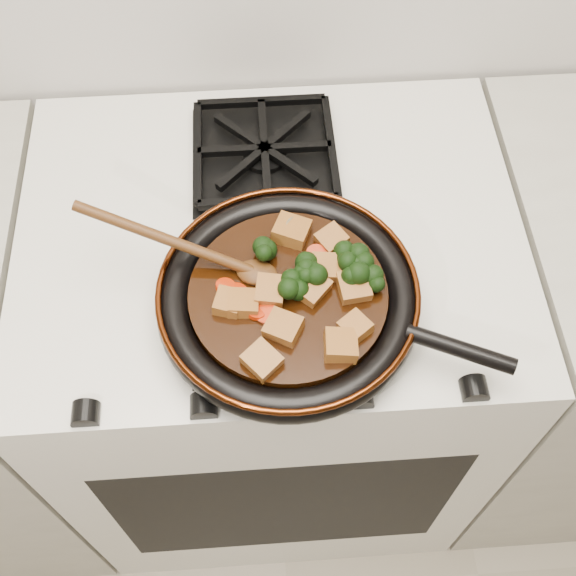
{
  "coord_description": "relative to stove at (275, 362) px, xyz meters",
  "views": [
    {
      "loc": [
        -0.02,
        1.05,
        1.77
      ],
      "look_at": [
        0.02,
        1.54,
        0.97
      ],
      "focal_mm": 45.0,
      "sensor_mm": 36.0,
      "label": 1
    }
  ],
  "objects": [
    {
      "name": "burner_grate_back",
      "position": [
        0.0,
        0.14,
        0.46
      ],
      "size": [
        0.23,
        0.23,
        0.03
      ],
      "primitive_type": null,
      "color": "black",
      "rests_on": "stove"
    },
    {
      "name": "tofu_cube_8",
      "position": [
        0.07,
        -0.12,
        0.52
      ],
      "size": [
        0.05,
        0.04,
        0.03
      ],
      "primitive_type": "cube",
      "rotation": [
        -0.11,
        -0.12,
        3.1
      ],
      "color": "brown",
      "rests_on": "braising_sauce"
    },
    {
      "name": "tofu_cube_7",
      "position": [
        0.08,
        -0.07,
        0.52
      ],
      "size": [
        0.05,
        0.05,
        0.02
      ],
      "primitive_type": "cube",
      "rotation": [
        -0.11,
        -0.06,
        2.15
      ],
      "color": "brown",
      "rests_on": "braising_sauce"
    },
    {
      "name": "tofu_cube_2",
      "position": [
        -0.06,
        -0.16,
        0.52
      ],
      "size": [
        0.04,
        0.04,
        0.02
      ],
      "primitive_type": "cube",
      "rotation": [
        0.08,
        0.04,
        1.29
      ],
      "color": "brown",
      "rests_on": "braising_sauce"
    },
    {
      "name": "broccoli_floret_4",
      "position": [
        0.04,
        -0.12,
        0.52
      ],
      "size": [
        0.09,
        0.09,
        0.07
      ],
      "primitive_type": null,
      "rotation": [
        -0.15,
        -0.25,
        0.79
      ],
      "color": "black",
      "rests_on": "braising_sauce"
    },
    {
      "name": "broccoli_floret_0",
      "position": [
        0.03,
        -0.15,
        0.52
      ],
      "size": [
        0.06,
        0.06,
        0.06
      ],
      "primitive_type": null,
      "rotation": [
        -0.02,
        0.01,
        3.05
      ],
      "color": "black",
      "rests_on": "braising_sauce"
    },
    {
      "name": "skillet",
      "position": [
        0.02,
        -0.15,
        0.49
      ],
      "size": [
        0.45,
        0.35,
        0.05
      ],
      "rotation": [
        0.0,
        0.0,
        -0.43
      ],
      "color": "black",
      "rests_on": "burner_grate_front"
    },
    {
      "name": "broccoli_floret_2",
      "position": [
        -0.01,
        -0.09,
        0.52
      ],
      "size": [
        0.09,
        0.08,
        0.07
      ],
      "primitive_type": null,
      "rotation": [
        -0.2,
        0.07,
        1.93
      ],
      "color": "black",
      "rests_on": "braising_sauce"
    },
    {
      "name": "tofu_cube_9",
      "position": [
        -0.01,
        -0.15,
        0.52
      ],
      "size": [
        0.04,
        0.05,
        0.03
      ],
      "primitive_type": "cube",
      "rotation": [
        0.03,
        -0.04,
        1.4
      ],
      "color": "brown",
      "rests_on": "braising_sauce"
    },
    {
      "name": "mushroom_slice_2",
      "position": [
        0.03,
        -0.05,
        0.52
      ],
      "size": [
        0.05,
        0.05,
        0.03
      ],
      "primitive_type": "cylinder",
      "rotation": [
        0.69,
        0.0,
        1.07
      ],
      "color": "olive",
      "rests_on": "braising_sauce"
    },
    {
      "name": "carrot_coin_5",
      "position": [
        -0.01,
        -0.18,
        0.51
      ],
      "size": [
        0.03,
        0.03,
        0.01
      ],
      "primitive_type": "cylinder",
      "rotation": [
        0.1,
        -0.17,
        0.0
      ],
      "color": "#B82405",
      "rests_on": "braising_sauce"
    },
    {
      "name": "broccoli_floret_1",
      "position": [
        0.11,
        -0.11,
        0.52
      ],
      "size": [
        0.09,
        0.09,
        0.05
      ],
      "primitive_type": null,
      "rotation": [
        0.0,
        0.04,
        0.72
      ],
      "color": "black",
      "rests_on": "braising_sauce"
    },
    {
      "name": "tofu_cube_10",
      "position": [
        -0.04,
        -0.17,
        0.52
      ],
      "size": [
        0.04,
        0.04,
        0.03
      ],
      "primitive_type": "cube",
      "rotation": [
        0.08,
        0.08,
        1.5
      ],
      "color": "brown",
      "rests_on": "braising_sauce"
    },
    {
      "name": "tofu_cube_6",
      "position": [
        0.1,
        -0.21,
        0.52
      ],
      "size": [
        0.05,
        0.05,
        0.02
      ],
      "primitive_type": "cube",
      "rotation": [
        -0.07,
        0.06,
        2.19
      ],
      "color": "brown",
      "rests_on": "braising_sauce"
    },
    {
      "name": "broccoli_floret_5",
      "position": [
        0.1,
        -0.13,
        0.52
      ],
      "size": [
        0.09,
        0.09,
        0.07
      ],
      "primitive_type": null,
      "rotation": [
        0.2,
        -0.13,
        0.94
      ],
      "color": "black",
      "rests_on": "braising_sauce"
    },
    {
      "name": "braising_sauce",
      "position": [
        0.02,
        -0.15,
        0.5
      ],
      "size": [
        0.26,
        0.26,
        0.02
      ],
      "primitive_type": "cylinder",
      "color": "black",
      "rests_on": "skillet"
    },
    {
      "name": "tofu_cube_11",
      "position": [
        0.1,
        -0.15,
        0.52
      ],
      "size": [
        0.05,
        0.05,
        0.03
      ],
      "primitive_type": "cube",
      "rotation": [
        0.08,
        0.01,
        0.13
      ],
      "color": "brown",
      "rests_on": "braising_sauce"
    },
    {
      "name": "carrot_coin_1",
      "position": [
        -0.03,
        -0.18,
        0.51
      ],
      "size": [
        0.03,
        0.03,
        0.01
      ],
      "primitive_type": "cylinder",
      "rotation": [
        -0.06,
        0.11,
        0.0
      ],
      "color": "#B82405",
      "rests_on": "braising_sauce"
    },
    {
      "name": "tofu_cube_4",
      "position": [
        0.03,
        -0.06,
        0.52
      ],
      "size": [
        0.06,
        0.06,
        0.03
      ],
      "primitive_type": "cube",
      "rotation": [
        0.06,
        0.1,
        1.18
      ],
      "color": "brown",
      "rests_on": "braising_sauce"
    },
    {
      "name": "carrot_coin_3",
      "position": [
        -0.06,
        -0.14,
        0.51
      ],
      "size": [
        0.03,
        0.03,
        0.02
      ],
      "primitive_type": "cylinder",
      "rotation": [
        -0.18,
        0.19,
        0.0
      ],
      "color": "#B82405",
      "rests_on": "braising_sauce"
    },
    {
      "name": "tofu_cube_5",
      "position": [
        0.01,
        -0.21,
        0.52
      ],
      "size": [
        0.06,
        0.05,
        0.03
      ],
      "primitive_type": "cube",
      "rotation": [
        -0.06,
        -0.04,
        1.07
      ],
      "color": "brown",
      "rests_on": "braising_sauce"
    },
    {
      "name": "mushroom_slice_1",
      "position": [
        0.1,
        -0.11,
        0.52
      ],
      "size": [
        0.04,
        0.04,
        0.03
      ],
      "primitive_type": "cylinder",
      "rotation": [
        0.62,
        0.0,
        1.46
      ],
      "color": "olive",
      "rests_on": "braising_sauce"
    },
    {
      "name": "carrot_coin_4",
      "position": [
        0.06,
        -0.09,
        0.51
      ],
      "size": [
        0.03,
        0.03,
        0.01
      ],
      "primitive_type": "cylinder",
      "rotation": [
        0.19,
        0.05,
        0.0
      ],
      "color": "#B82405",
      "rests_on": "braising_sauce"
    },
    {
      "name": "tofu_cube_0",
      "position": [
        -0.02,
        -0.25,
        0.52
      ],
      "size": [
        0.06,
        0.06,
        0.03
      ],
      "primitive_type": "cube",
      "rotation": [
        0.08,
        -0.05,
        0.73
      ],
      "color": "brown",
      "rests_on": "braising_sauce"
    },
    {
      "name": "carrot_coin_2",
      "position": [
        0.08,
        -0.08,
        0.51
      ],
      "size": [
        0.03,
        0.03,
        0.02
      ],
      "primitive_type": "cylinder",
      "rotation": [
        0.02,
        -0.28,
        0.0
      ],
      "color": "#B82405",
      "rests_on": "braising_sauce"
    },
    {
      "name": "wooden_spoon",
      "position": [
        -0.09,
        -0.1,
        0.53
      ],
      "size": [
        0.16,
        0.07,
        0.25
      ],
      "rotation": [
        0.0,
        0.0,
        2.83
      ],
      "color": "#48280F",
      "rests_on": "braising_sauce"
    },
    {
      "name": "broccoli_floret_3",
      "position": [
        0.12,
        -0.15,
        0.52
      ],
      "size": [
        0.09,
        0.09,
        0.07
      ],
      "primitive_type": null,
      "rotation": [
        0.08,
        -0.24,
        2.41
      ],
      "color": "black",
      "rests_on": "braising_sauce"
    },
    {
      "name": "stove",
      "position": [
        0.0,
        0.0,
        0.0
      ],
      "size": [
        0.76,
        0.6,
        0.9
      ],
      "primitive_type": "cube",
      "color": "silver",
      "rests_on": "ground"
    },
    {
      "name": "mushroom_slice_0",
      "position": [
        0.11,
        -0.12,
        0.52
      ],
      "size": [
        0.03,
        0.03,
        0.03
      ],
      "primitive_type": "cylinder",
      "rotation": [
        0.73,
        0.0,
        0.01
      ],
      "color": "olive",
      "rests_on": "braising_sauce"
    },
    {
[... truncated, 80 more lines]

